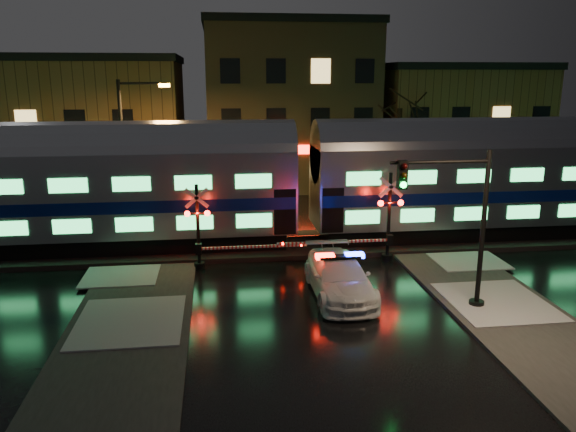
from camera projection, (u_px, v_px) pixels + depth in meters
The scene contains 13 objects.
ground at pixel (307, 284), 22.50m from camera, with size 120.00×120.00×0.00m, color black.
ballast at pixel (291, 245), 27.28m from camera, with size 90.00×4.20×0.24m, color black.
sidewalk_left at pixel (115, 368), 15.91m from camera, with size 4.00×20.00×0.12m, color #2D2D2D.
sidewalk_right at pixel (543, 341), 17.51m from camera, with size 4.00×20.00×0.12m, color #2D2D2D.
building_left at pixel (84, 126), 40.97m from camera, with size 14.00×10.00×9.00m, color brown.
building_mid at pixel (287, 107), 42.99m from camera, with size 12.00×11.00×11.50m, color brown.
building_right at pixel (450, 126), 44.48m from camera, with size 12.00×10.00×8.50m, color brown.
train at pixel (304, 178), 26.56m from camera, with size 51.00×3.12×5.92m.
police_car at pixel (339, 277), 21.12m from camera, with size 2.11×5.18×1.67m.
crossing_signal_right at pixel (381, 226), 24.77m from camera, with size 5.67×0.65×4.02m.
crossing_signal_left at pixel (207, 235), 23.85m from camera, with size 5.24×0.63×3.71m.
traffic_light at pixel (459, 228), 19.26m from camera, with size 3.69×0.68×5.71m.
streetlight at pixel (128, 146), 29.06m from camera, with size 2.65×0.28×7.93m.
Camera 1 is at (-3.45, -20.89, 8.12)m, focal length 35.00 mm.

